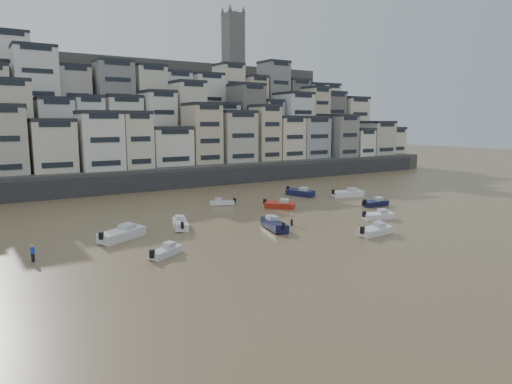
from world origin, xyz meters
TOP-DOWN VIEW (x-y plane):
  - ground at (0.00, 0.00)m, footprint 400.00×400.00m
  - harbor_wall at (10.00, 65.00)m, footprint 140.00×3.00m
  - hillside at (14.73, 104.84)m, footprint 141.04×66.00m
  - boat_a at (14.27, 15.62)m, footprint 5.43×2.27m
  - boat_b at (21.38, 21.65)m, footprint 5.03×2.72m
  - boat_c at (5.73, 24.52)m, footprint 3.43×6.39m
  - boat_d at (28.55, 28.80)m, footprint 5.09×1.87m
  - boat_e at (14.60, 35.68)m, footprint 4.70×5.00m
  - boat_f at (-3.96, 31.54)m, footprint 3.45×5.82m
  - boat_g at (31.28, 37.89)m, footprint 6.59×3.57m
  - boat_h at (8.23, 42.90)m, footprint 4.50×3.17m
  - boat_i at (24.84, 43.56)m, footprint 3.45×6.35m
  - boat_j at (-10.10, 21.08)m, footprint 4.57×3.54m
  - boat_k at (-11.92, 29.86)m, footprint 6.77×5.10m
  - person_blue at (-21.66, 26.16)m, footprint 0.44×0.44m
  - person_pink at (8.96, 25.17)m, footprint 0.44×0.44m

SIDE VIEW (x-z plane):
  - ground at x=0.00m, z-range 0.00..0.00m
  - boat_h at x=8.23m, z-range 0.00..1.18m
  - boat_j at x=-10.10m, z-range 0.00..1.22m
  - boat_b at x=21.38m, z-range 0.00..1.31m
  - boat_d at x=28.55m, z-range 0.00..1.37m
  - boat_e at x=14.60m, z-range 0.00..1.41m
  - boat_a at x=14.27m, z-range 0.00..1.44m
  - boat_f at x=-3.96m, z-range 0.00..1.51m
  - boat_i at x=24.84m, z-range 0.00..1.65m
  - boat_c at x=5.73m, z-range 0.00..1.66m
  - boat_g at x=31.28m, z-range 0.00..1.71m
  - person_blue at x=-21.66m, z-range 0.00..1.74m
  - person_pink at x=8.96m, z-range 0.00..1.74m
  - boat_k at x=-11.92m, z-range 0.00..1.79m
  - harbor_wall at x=10.00m, z-range 0.00..3.50m
  - hillside at x=14.73m, z-range -11.99..38.01m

